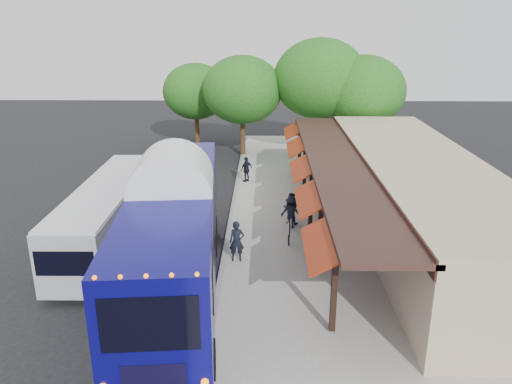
% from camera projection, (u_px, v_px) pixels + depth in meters
% --- Properties ---
extents(ground, '(90.00, 90.00, 0.00)m').
position_uv_depth(ground, '(220.00, 273.00, 19.24)').
color(ground, black).
rests_on(ground, ground).
extents(sidewalk, '(10.00, 40.00, 0.15)m').
position_uv_depth(sidewalk, '(336.00, 231.00, 22.92)').
color(sidewalk, '#9E9B93').
rests_on(sidewalk, ground).
extents(curb, '(0.20, 40.00, 0.16)m').
position_uv_depth(curb, '(229.00, 231.00, 23.00)').
color(curb, gray).
rests_on(curb, ground).
extents(station_shelter, '(8.15, 20.00, 3.60)m').
position_uv_depth(station_shelter, '(414.00, 195.00, 22.29)').
color(station_shelter, tan).
rests_on(station_shelter, ground).
extents(coach_bus, '(3.89, 13.24, 4.18)m').
position_uv_depth(coach_bus, '(175.00, 231.00, 17.46)').
color(coach_bus, '#0A085D').
rests_on(coach_bus, ground).
extents(city_bus, '(2.34, 10.21, 2.74)m').
position_uv_depth(city_bus, '(110.00, 212.00, 21.21)').
color(city_bus, gray).
rests_on(city_bus, ground).
extents(ped_a, '(0.63, 0.44, 1.65)m').
position_uv_depth(ped_a, '(237.00, 241.00, 19.69)').
color(ped_a, black).
rests_on(ped_a, sidewalk).
extents(ped_b, '(0.88, 0.77, 1.52)m').
position_uv_depth(ped_b, '(291.00, 208.00, 23.41)').
color(ped_b, black).
rests_on(ped_b, sidewalk).
extents(ped_c, '(0.89, 0.89, 1.52)m').
position_uv_depth(ped_c, '(246.00, 169.00, 29.62)').
color(ped_c, black).
rests_on(ped_c, sidewalk).
extents(ped_d, '(1.10, 0.79, 1.54)m').
position_uv_depth(ped_d, '(291.00, 212.00, 22.89)').
color(ped_d, black).
rests_on(ped_d, sidewalk).
extents(sign_board, '(0.08, 0.51, 1.13)m').
position_uv_depth(sign_board, '(289.00, 229.00, 21.05)').
color(sign_board, black).
rests_on(sign_board, sidewalk).
extents(tree_left, '(5.56, 5.56, 7.11)m').
position_uv_depth(tree_left, '(242.00, 90.00, 34.62)').
color(tree_left, '#382314').
rests_on(tree_left, ground).
extents(tree_mid, '(6.45, 6.45, 8.26)m').
position_uv_depth(tree_mid, '(320.00, 79.00, 34.24)').
color(tree_mid, '#382314').
rests_on(tree_mid, ground).
extents(tree_right, '(5.62, 5.62, 7.20)m').
position_uv_depth(tree_right, '(364.00, 91.00, 33.57)').
color(tree_right, '#382314').
rests_on(tree_right, ground).
extents(tree_far, '(4.96, 4.96, 6.35)m').
position_uv_depth(tree_far, '(196.00, 91.00, 37.73)').
color(tree_far, '#382314').
rests_on(tree_far, ground).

